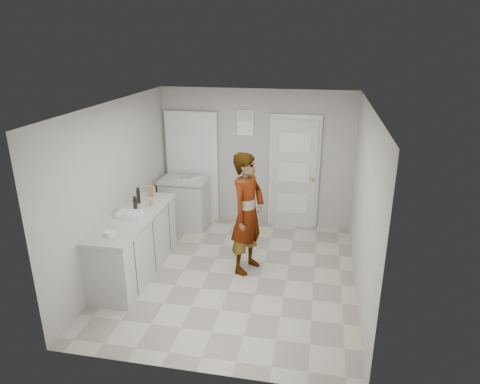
% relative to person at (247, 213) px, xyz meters
% --- Properties ---
extents(ground, '(4.00, 4.00, 0.00)m').
position_rel_person_xyz_m(ground, '(-0.16, -0.22, -0.91)').
color(ground, gray).
rests_on(ground, ground).
extents(room_shell, '(4.00, 4.00, 4.00)m').
position_rel_person_xyz_m(room_shell, '(-0.33, 1.73, 0.11)').
color(room_shell, '#A7A49E').
rests_on(room_shell, ground).
extents(main_counter, '(0.64, 1.96, 0.93)m').
position_rel_person_xyz_m(main_counter, '(-1.61, -0.42, -0.48)').
color(main_counter, beige).
rests_on(main_counter, ground).
extents(side_counter, '(0.84, 0.61, 0.93)m').
position_rel_person_xyz_m(side_counter, '(-1.41, 1.33, -0.48)').
color(side_counter, beige).
rests_on(side_counter, ground).
extents(person, '(0.65, 0.78, 1.82)m').
position_rel_person_xyz_m(person, '(0.00, 0.00, 0.00)').
color(person, silver).
rests_on(person, ground).
extents(cake_mix_box, '(0.11, 0.08, 0.17)m').
position_rel_person_xyz_m(cake_mix_box, '(-1.62, 0.39, 0.10)').
color(cake_mix_box, '#A67D53').
rests_on(cake_mix_box, main_counter).
extents(spice_jar, '(0.05, 0.05, 0.08)m').
position_rel_person_xyz_m(spice_jar, '(-1.49, 0.01, 0.05)').
color(spice_jar, tan).
rests_on(spice_jar, main_counter).
extents(oil_cruet_a, '(0.06, 0.06, 0.25)m').
position_rel_person_xyz_m(oil_cruet_a, '(-1.60, -0.29, 0.13)').
color(oil_cruet_a, black).
rests_on(oil_cruet_a, main_counter).
extents(oil_cruet_b, '(0.06, 0.06, 0.26)m').
position_rel_person_xyz_m(oil_cruet_b, '(-1.71, 0.06, 0.14)').
color(oil_cruet_b, black).
rests_on(oil_cruet_b, main_counter).
extents(baking_dish, '(0.36, 0.27, 0.06)m').
position_rel_person_xyz_m(baking_dish, '(-1.63, -0.44, 0.04)').
color(baking_dish, silver).
rests_on(baking_dish, main_counter).
extents(egg_bowl, '(0.13, 0.13, 0.05)m').
position_rel_person_xyz_m(egg_bowl, '(-1.61, -1.08, 0.04)').
color(egg_bowl, silver).
rests_on(egg_bowl, main_counter).
extents(papers, '(0.30, 0.35, 0.01)m').
position_rel_person_xyz_m(papers, '(-1.26, 1.38, 0.02)').
color(papers, white).
rests_on(papers, side_counter).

